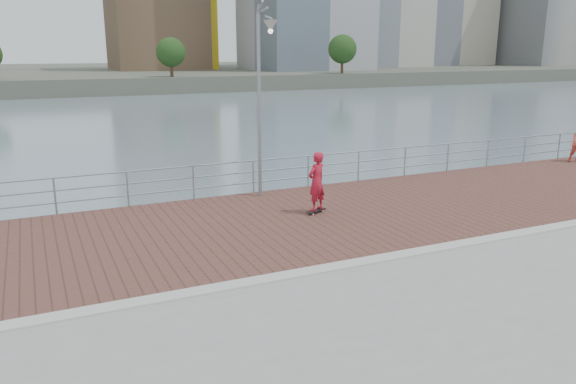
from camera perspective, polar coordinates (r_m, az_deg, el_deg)
name	(u,v)px	position (r m, az deg, el deg)	size (l,w,h in m)	color
water	(325,352)	(13.34, 3.75, -15.87)	(400.00, 400.00, 0.00)	slate
brick_lane	(264,224)	(15.51, -2.48, -3.29)	(40.00, 6.80, 0.02)	brown
curb	(326,269)	(12.44, 3.90, -7.77)	(40.00, 0.40, 0.06)	#B7B5AD
far_shore	(53,75)	(132.81, -22.78, 10.92)	(320.00, 95.00, 2.50)	#4C5142
guardrail	(224,176)	(18.42, -6.54, 1.67)	(39.06, 0.06, 1.13)	#8C9EA8
street_lamp	(264,68)	(17.48, -2.47, 12.46)	(0.42, 1.23, 5.81)	gray
skateboard	(316,211)	(16.52, 2.88, -1.91)	(0.73, 0.45, 0.08)	black
skateboarder	(317,181)	(16.29, 2.92, 1.08)	(0.63, 0.41, 1.73)	#B8182D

